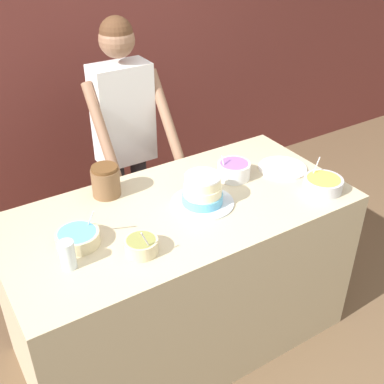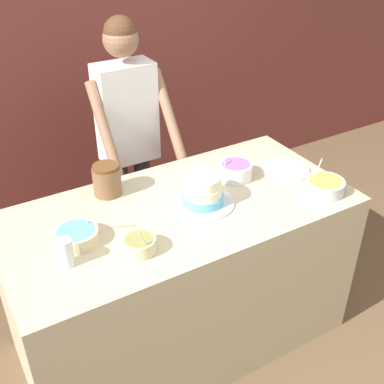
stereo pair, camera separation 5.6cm
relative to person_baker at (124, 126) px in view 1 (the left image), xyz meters
The scene contains 11 objects.
wall_back 0.85m from the person_baker, 95.62° to the left, with size 10.00×0.05×2.60m.
counter 1.00m from the person_baker, 95.73° to the right, with size 1.80×0.88×0.94m.
person_baker is the anchor object (origin of this frame).
cake 0.83m from the person_baker, 87.42° to the right, with size 0.32×0.32×0.17m.
frosting_bowl_yellow 1.25m from the person_baker, 58.44° to the right, with size 0.21×0.21×0.16m.
frosting_bowl_blue 1.02m from the person_baker, 127.66° to the right, with size 0.20×0.20×0.17m.
frosting_bowl_olive 1.09m from the person_baker, 111.77° to the right, with size 0.15×0.15×0.15m.
frosting_bowl_purple 0.78m from the person_baker, 64.76° to the right, with size 0.18×0.18×0.14m.
drinking_glass 1.18m from the person_baker, 127.15° to the right, with size 0.07×0.07×0.13m.
ceramic_plate 1.00m from the person_baker, 51.07° to the right, with size 0.28×0.28×0.01m.
stoneware_jar 0.60m from the person_baker, 124.92° to the right, with size 0.15×0.15×0.17m.
Camera 1 is at (-1.02, -1.30, 2.30)m, focal length 45.00 mm.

